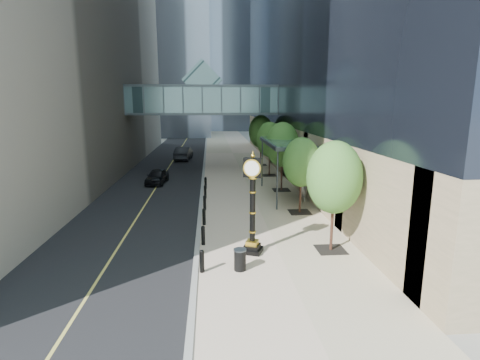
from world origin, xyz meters
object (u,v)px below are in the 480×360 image
(trash_bin, at_px, (240,260))
(car_near, at_px, (157,176))
(pedestrian, at_px, (303,189))
(street_clock, at_px, (253,211))
(car_far, at_px, (184,153))

(trash_bin, xyz_separation_m, car_near, (-6.04, 18.61, 0.18))
(trash_bin, relative_size, pedestrian, 0.52)
(street_clock, relative_size, trash_bin, 5.37)
(street_clock, height_order, pedestrian, street_clock)
(car_near, bearing_deg, pedestrian, -26.18)
(trash_bin, xyz_separation_m, car_far, (-4.62, 33.14, 0.34))
(trash_bin, bearing_deg, street_clock, 68.57)
(street_clock, xyz_separation_m, pedestrian, (4.81, 9.44, -1.23))
(street_clock, distance_m, car_near, 18.08)
(street_clock, height_order, car_near, street_clock)
(pedestrian, bearing_deg, trash_bin, 80.68)
(trash_bin, height_order, car_far, car_far)
(pedestrian, distance_m, car_far, 24.04)
(pedestrian, xyz_separation_m, car_near, (-11.60, 7.25, -0.24))
(car_far, bearing_deg, trash_bin, 103.70)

